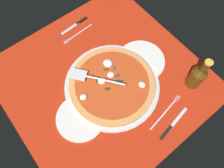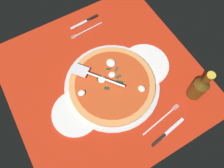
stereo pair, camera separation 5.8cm
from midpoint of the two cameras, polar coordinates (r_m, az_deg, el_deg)
name	(u,v)px [view 1 (the left image)]	position (r cm, az deg, el deg)	size (l,w,h in cm)	color
ground_plane	(103,80)	(102.00, -4.03, 1.13)	(90.26, 90.26, 0.80)	red
checker_pattern	(103,79)	(101.60, -4.04, 1.24)	(90.26, 90.26, 0.10)	white
pizza_pan	(112,85)	(99.50, -1.67, -0.45)	(45.65, 45.65, 0.89)	silver
dinner_plate_left	(141,61)	(106.26, 6.45, 6.33)	(24.00, 24.00, 1.00)	white
dinner_plate_right	(81,118)	(95.69, -10.37, -9.25)	(22.09, 22.09, 1.00)	silver
pizza	(112,84)	(98.23, -1.71, -0.09)	(40.95, 40.95, 3.27)	#E1924E
pizza_server	(94,78)	(97.20, -6.60, 1.56)	(18.87, 23.00, 1.00)	silver
place_setting_near	(77,29)	(119.09, -10.90, 14.54)	(20.99, 13.56, 1.40)	white
place_setting_far	(168,120)	(96.76, 13.58, -9.60)	(23.02, 15.99, 1.40)	white
beer_bottle	(197,76)	(99.92, 20.94, 1.94)	(6.78, 6.78, 20.33)	#50360F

